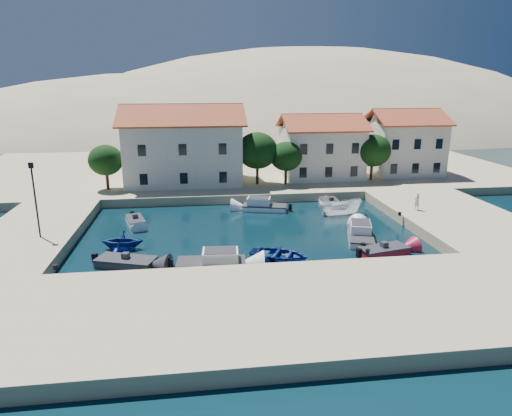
{
  "coord_description": "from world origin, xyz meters",
  "views": [
    {
      "loc": [
        -4.46,
        -29.72,
        13.46
      ],
      "look_at": [
        0.91,
        10.91,
        2.0
      ],
      "focal_mm": 32.0,
      "sensor_mm": 36.0,
      "label": 1
    }
  ],
  "objects_px": {
    "building_right": "(404,141)",
    "pedestrian": "(417,201)",
    "cabin_cruiser_south": "(211,262)",
    "building_mid": "(321,145)",
    "rowboat_south": "(279,259)",
    "boat_east": "(340,215)",
    "building_left": "(183,143)",
    "cabin_cruiser_east": "(361,235)",
    "lamppost": "(34,193)"
  },
  "relations": [
    {
      "from": "building_mid",
      "to": "boat_east",
      "type": "bearing_deg",
      "value": -96.91
    },
    {
      "from": "building_left",
      "to": "cabin_cruiser_east",
      "type": "distance_m",
      "value": 27.12
    },
    {
      "from": "building_left",
      "to": "building_right",
      "type": "distance_m",
      "value": 30.07
    },
    {
      "from": "lamppost",
      "to": "cabin_cruiser_south",
      "type": "xyz_separation_m",
      "value": [
        13.86,
        -6.1,
        -4.28
      ]
    },
    {
      "from": "building_mid",
      "to": "rowboat_south",
      "type": "bearing_deg",
      "value": -111.68
    },
    {
      "from": "building_left",
      "to": "cabin_cruiser_south",
      "type": "bearing_deg",
      "value": -84.84
    },
    {
      "from": "building_right",
      "to": "cabin_cruiser_south",
      "type": "height_order",
      "value": "building_right"
    },
    {
      "from": "building_mid",
      "to": "cabin_cruiser_east",
      "type": "height_order",
      "value": "building_mid"
    },
    {
      "from": "building_left",
      "to": "boat_east",
      "type": "bearing_deg",
      "value": -40.3
    },
    {
      "from": "building_left",
      "to": "lamppost",
      "type": "height_order",
      "value": "building_left"
    },
    {
      "from": "cabin_cruiser_south",
      "to": "boat_east",
      "type": "xyz_separation_m",
      "value": [
        13.86,
        12.35,
        -0.48
      ]
    },
    {
      "from": "cabin_cruiser_south",
      "to": "pedestrian",
      "type": "relative_size",
      "value": 2.96
    },
    {
      "from": "building_mid",
      "to": "cabin_cruiser_south",
      "type": "distance_m",
      "value": 31.65
    },
    {
      "from": "lamppost",
      "to": "boat_east",
      "type": "height_order",
      "value": "lamppost"
    },
    {
      "from": "lamppost",
      "to": "cabin_cruiser_east",
      "type": "height_order",
      "value": "lamppost"
    },
    {
      "from": "cabin_cruiser_south",
      "to": "building_right",
      "type": "bearing_deg",
      "value": 49.71
    },
    {
      "from": "building_right",
      "to": "boat_east",
      "type": "height_order",
      "value": "building_right"
    },
    {
      "from": "building_mid",
      "to": "rowboat_south",
      "type": "relative_size",
      "value": 2.28
    },
    {
      "from": "building_right",
      "to": "cabin_cruiser_east",
      "type": "xyz_separation_m",
      "value": [
        -14.44,
        -23.54,
        -5.0
      ]
    },
    {
      "from": "building_right",
      "to": "building_mid",
      "type": "bearing_deg",
      "value": -175.24
    },
    {
      "from": "building_left",
      "to": "boat_east",
      "type": "relative_size",
      "value": 3.21
    },
    {
      "from": "building_mid",
      "to": "boat_east",
      "type": "distance_m",
      "value": 15.75
    },
    {
      "from": "building_right",
      "to": "pedestrian",
      "type": "relative_size",
      "value": 5.37
    },
    {
      "from": "building_right",
      "to": "rowboat_south",
      "type": "height_order",
      "value": "building_right"
    },
    {
      "from": "rowboat_south",
      "to": "boat_east",
      "type": "bearing_deg",
      "value": -11.9
    },
    {
      "from": "building_left",
      "to": "pedestrian",
      "type": "distance_m",
      "value": 28.66
    },
    {
      "from": "rowboat_south",
      "to": "cabin_cruiser_east",
      "type": "height_order",
      "value": "cabin_cruiser_east"
    },
    {
      "from": "cabin_cruiser_east",
      "to": "boat_east",
      "type": "distance_m",
      "value": 7.83
    },
    {
      "from": "building_mid",
      "to": "cabin_cruiser_south",
      "type": "xyz_separation_m",
      "value": [
        -15.64,
        -27.1,
        -4.75
      ]
    },
    {
      "from": "building_right",
      "to": "lamppost",
      "type": "relative_size",
      "value": 1.52
    },
    {
      "from": "building_left",
      "to": "cabin_cruiser_east",
      "type": "xyz_separation_m",
      "value": [
        15.56,
        -21.54,
        -5.46
      ]
    },
    {
      "from": "rowboat_south",
      "to": "pedestrian",
      "type": "distance_m",
      "value": 17.75
    },
    {
      "from": "rowboat_south",
      "to": "building_right",
      "type": "bearing_deg",
      "value": -14.19
    },
    {
      "from": "building_mid",
      "to": "cabin_cruiser_south",
      "type": "relative_size",
      "value": 2.02
    },
    {
      "from": "building_left",
      "to": "boat_east",
      "type": "xyz_separation_m",
      "value": [
        16.21,
        -13.75,
        -5.94
      ]
    },
    {
      "from": "boat_east",
      "to": "lamppost",
      "type": "bearing_deg",
      "value": 100.06
    },
    {
      "from": "cabin_cruiser_south",
      "to": "boat_east",
      "type": "distance_m",
      "value": 18.57
    },
    {
      "from": "rowboat_south",
      "to": "lamppost",
      "type": "bearing_deg",
      "value": 101.27
    },
    {
      "from": "cabin_cruiser_south",
      "to": "pedestrian",
      "type": "bearing_deg",
      "value": 29.32
    },
    {
      "from": "pedestrian",
      "to": "building_mid",
      "type": "bearing_deg",
      "value": -89.11
    },
    {
      "from": "cabin_cruiser_east",
      "to": "lamppost",
      "type": "bearing_deg",
      "value": 103.24
    },
    {
      "from": "rowboat_south",
      "to": "cabin_cruiser_east",
      "type": "distance_m",
      "value": 8.53
    },
    {
      "from": "building_mid",
      "to": "rowboat_south",
      "type": "height_order",
      "value": "building_mid"
    },
    {
      "from": "rowboat_south",
      "to": "boat_east",
      "type": "distance_m",
      "value": 13.99
    },
    {
      "from": "building_left",
      "to": "cabin_cruiser_east",
      "type": "bearing_deg",
      "value": -54.16
    },
    {
      "from": "building_mid",
      "to": "pedestrian",
      "type": "bearing_deg",
      "value": -73.39
    },
    {
      "from": "cabin_cruiser_east",
      "to": "boat_east",
      "type": "height_order",
      "value": "cabin_cruiser_east"
    },
    {
      "from": "pedestrian",
      "to": "lamppost",
      "type": "bearing_deg",
      "value": -9.73
    },
    {
      "from": "building_mid",
      "to": "boat_east",
      "type": "xyz_separation_m",
      "value": [
        -1.79,
        -14.75,
        -5.22
      ]
    },
    {
      "from": "building_right",
      "to": "cabin_cruiser_south",
      "type": "relative_size",
      "value": 1.82
    }
  ]
}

